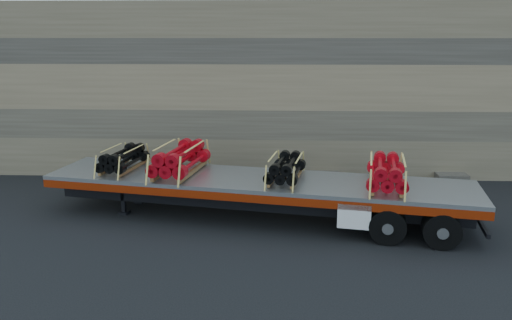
{
  "coord_description": "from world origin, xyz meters",
  "views": [
    {
      "loc": [
        0.04,
        -14.66,
        5.8
      ],
      "look_at": [
        -0.66,
        1.56,
        1.65
      ],
      "focal_mm": 35.0,
      "sensor_mm": 36.0,
      "label": 1
    }
  ],
  "objects": [
    {
      "name": "ground",
      "position": [
        0.0,
        0.0,
        0.0
      ],
      "size": [
        120.0,
        120.0,
        0.0
      ],
      "primitive_type": "plane",
      "color": "black",
      "rests_on": "ground"
    },
    {
      "name": "rock_wall",
      "position": [
        0.0,
        6.5,
        3.5
      ],
      "size": [
        44.0,
        3.0,
        7.0
      ],
      "primitive_type": "cube",
      "color": "#7A6B54",
      "rests_on": "ground"
    },
    {
      "name": "trailer",
      "position": [
        -0.6,
        0.43,
        0.67
      ],
      "size": [
        13.72,
        4.98,
        1.35
      ],
      "primitive_type": null,
      "rotation": [
        0.0,
        0.0,
        -0.18
      ],
      "color": "#A5A8AC",
      "rests_on": "ground"
    },
    {
      "name": "bundle_front",
      "position": [
        -5.09,
        1.26,
        1.7
      ],
      "size": [
        1.34,
        2.13,
        0.7
      ],
      "primitive_type": null,
      "rotation": [
        0.0,
        0.0,
        -0.18
      ],
      "color": "black",
      "rests_on": "trailer"
    },
    {
      "name": "bundle_midfront",
      "position": [
        -3.11,
        0.89,
        1.79
      ],
      "size": [
        1.69,
        2.7,
        0.89
      ],
      "primitive_type": null,
      "rotation": [
        0.0,
        0.0,
        -0.18
      ],
      "color": "#B90915",
      "rests_on": "trailer"
    },
    {
      "name": "bundle_midrear",
      "position": [
        0.31,
        0.26,
        1.7
      ],
      "size": [
        1.35,
        2.15,
        0.71
      ],
      "primitive_type": null,
      "rotation": [
        0.0,
        0.0,
        -0.18
      ],
      "color": "black",
      "rests_on": "trailer"
    },
    {
      "name": "bundle_rear",
      "position": [
        3.3,
        -0.29,
        1.75
      ],
      "size": [
        1.53,
        2.44,
        0.81
      ],
      "primitive_type": null,
      "rotation": [
        0.0,
        0.0,
        -0.18
      ],
      "color": "#B90915",
      "rests_on": "trailer"
    }
  ]
}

